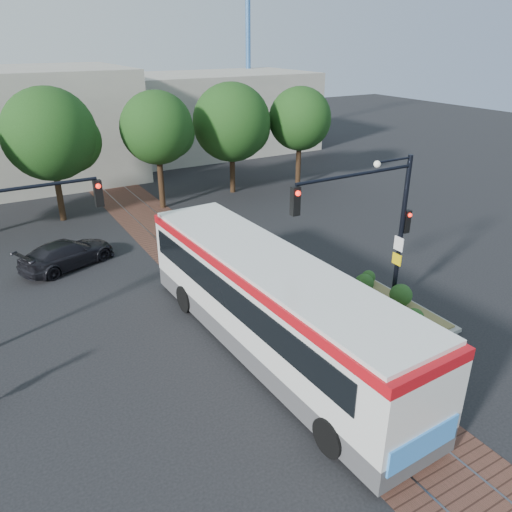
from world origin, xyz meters
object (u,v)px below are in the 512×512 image
object	(u,v)px
city_bus	(270,301)
signal_pole_left	(0,243)
traffic_island	(389,301)
signal_pole_main	(380,215)
parked_car	(67,254)

from	to	relation	value
city_bus	signal_pole_left	world-z (taller)	signal_pole_left
city_bus	signal_pole_left	xyz separation A→B (m)	(-7.45, 4.98, 1.90)
traffic_island	signal_pole_left	size ratio (longest dim) A/B	0.87
city_bus	signal_pole_left	size ratio (longest dim) A/B	2.21
signal_pole_main	signal_pole_left	distance (m)	13.14
traffic_island	city_bus	bearing A→B (deg)	-179.14
signal_pole_main	signal_pole_left	world-z (taller)	signal_pole_main
traffic_island	parked_car	world-z (taller)	parked_car
traffic_island	signal_pole_main	bearing A→B (deg)	174.64
parked_car	signal_pole_left	bearing A→B (deg)	132.48
signal_pole_main	parked_car	xyz separation A→B (m)	(-9.43, 10.61, -3.50)
signal_pole_main	signal_pole_left	xyz separation A→B (m)	(-12.23, 4.80, -0.29)
traffic_island	parked_car	size ratio (longest dim) A/B	1.15
signal_pole_left	parked_car	bearing A→B (deg)	64.25
city_bus	signal_pole_left	bearing A→B (deg)	144.04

